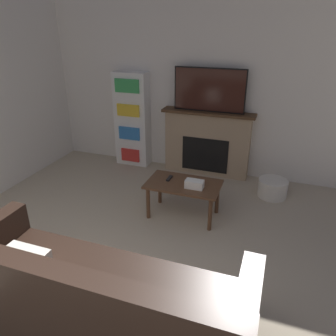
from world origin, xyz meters
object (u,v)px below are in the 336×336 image
couch (95,305)px  coffee_table (183,188)px  storage_basket (273,188)px  fireplace (207,143)px  bookshelf (132,120)px  tv (209,90)px

couch → coffee_table: (0.12, 1.93, 0.08)m
couch → storage_basket: (1.18, 2.84, -0.19)m
fireplace → couch: size_ratio=0.61×
couch → bookshelf: size_ratio=1.52×
tv → couch: (-0.09, -3.28, -1.05)m
tv → couch: tv is taller
tv → storage_basket: 1.71m
bookshelf → couch: bearing=-69.8°
couch → bookshelf: bearing=110.2°
couch → bookshelf: bookshelf is taller
tv → bookshelf: size_ratio=0.69×
tv → storage_basket: size_ratio=2.65×
coffee_table → fireplace: bearing=91.3°
couch → storage_basket: size_ratio=5.81×
coffee_table → couch: bearing=-93.6°
couch → storage_basket: bearing=67.5°
fireplace → tv: tv is taller
tv → coffee_table: 1.66m
couch → bookshelf: (-1.21, 3.27, 0.47)m
fireplace → bookshelf: size_ratio=0.92×
tv → fireplace: bearing=90.0°
coffee_table → storage_basket: coffee_table is taller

